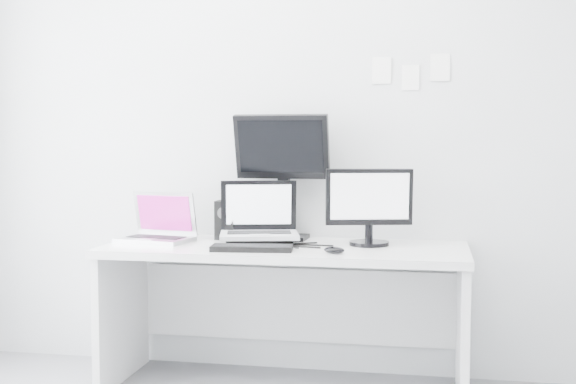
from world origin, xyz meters
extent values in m
plane|color=silver|center=(0.00, 1.60, 1.35)|extent=(3.60, 0.00, 3.60)
cube|color=silver|center=(0.00, 1.25, 0.36)|extent=(1.80, 0.70, 0.73)
cube|color=#B0B1B5|center=(-0.69, 1.26, 0.86)|extent=(0.40, 0.33, 0.27)
cube|color=black|center=(-0.36, 1.44, 0.83)|extent=(0.13, 0.13, 0.20)
cube|color=silver|center=(-0.14, 1.30, 0.89)|extent=(0.46, 0.39, 0.33)
cube|color=black|center=(-0.06, 1.49, 1.07)|extent=(0.50, 0.20, 0.68)
cube|color=black|center=(0.41, 1.34, 0.93)|extent=(0.47, 0.30, 0.40)
cube|color=black|center=(-0.12, 1.05, 0.74)|extent=(0.40, 0.18, 0.03)
ellipsoid|color=black|center=(0.27, 1.04, 0.75)|extent=(0.11, 0.09, 0.03)
cube|color=white|center=(0.45, 1.59, 1.62)|extent=(0.10, 0.00, 0.14)
cube|color=white|center=(0.60, 1.59, 1.58)|extent=(0.09, 0.00, 0.13)
cube|color=white|center=(0.75, 1.59, 1.63)|extent=(0.10, 0.00, 0.14)
camera|label=1|loc=(0.71, -2.39, 1.26)|focal=46.88mm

